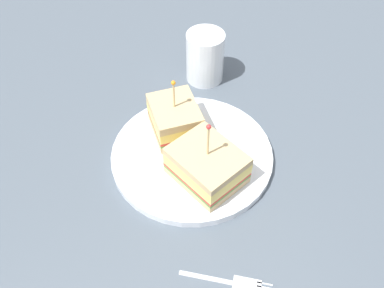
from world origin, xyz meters
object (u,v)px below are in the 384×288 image
object	(u,v)px
sandwich_half_front	(175,119)
fork	(236,284)
drink_glass	(205,59)
sandwich_half_back	(207,165)
plate	(192,155)

from	to	relation	value
sandwich_half_front	fork	xyz separation A→B (cm)	(-26.78, -0.86, -3.89)
drink_glass	fork	xyz separation A→B (cm)	(-39.85, 8.27, -4.12)
drink_glass	fork	bearing A→B (deg)	168.28
sandwich_half_back	drink_glass	size ratio (longest dim) A/B	1.34
plate	drink_glass	size ratio (longest dim) A/B	2.68
sandwich_half_front	plate	bearing A→B (deg)	-165.89
drink_glass	sandwich_half_front	bearing A→B (deg)	145.07
plate	sandwich_half_front	bearing A→B (deg)	14.11
drink_glass	fork	distance (cm)	40.91
sandwich_half_front	drink_glass	world-z (taller)	sandwich_half_front
sandwich_half_front	sandwich_half_back	world-z (taller)	sandwich_half_back
sandwich_half_front	drink_glass	xyz separation A→B (cm)	(13.07, -9.12, 0.23)
plate	sandwich_half_front	xyz separation A→B (cm)	(5.24, 1.32, 3.42)
drink_glass	sandwich_half_back	bearing A→B (deg)	163.32
sandwich_half_front	sandwich_half_back	distance (cm)	10.53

